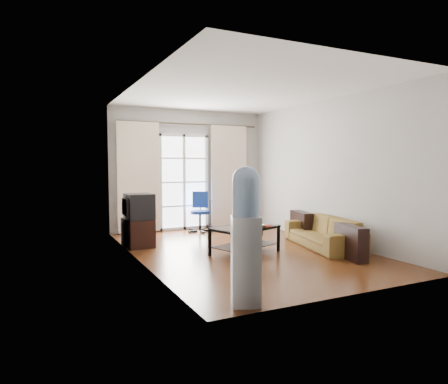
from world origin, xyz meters
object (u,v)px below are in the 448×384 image
object	(u,v)px
coffee_table	(245,236)
water_cooler	(246,233)
sofa	(323,232)
task_chair	(200,220)
tv_stand	(138,232)
crt_tv	(138,206)

from	to	relation	value
coffee_table	water_cooler	size ratio (longest dim) A/B	0.87
sofa	task_chair	size ratio (longest dim) A/B	2.22
water_cooler	coffee_table	bearing A→B (deg)	84.11
task_chair	tv_stand	bearing A→B (deg)	-125.59
coffee_table	water_cooler	world-z (taller)	water_cooler
sofa	task_chair	world-z (taller)	task_chair
sofa	water_cooler	size ratio (longest dim) A/B	1.33
sofa	task_chair	distance (m)	2.82
crt_tv	water_cooler	distance (m)	3.47
crt_tv	water_cooler	world-z (taller)	water_cooler
tv_stand	water_cooler	bearing A→B (deg)	-88.15
coffee_table	sofa	bearing A→B (deg)	-5.80
crt_tv	water_cooler	bearing A→B (deg)	-87.72
task_chair	water_cooler	world-z (taller)	water_cooler
sofa	water_cooler	distance (m)	3.34
tv_stand	crt_tv	size ratio (longest dim) A/B	1.29
coffee_table	crt_tv	bearing A→B (deg)	137.27
water_cooler	crt_tv	bearing A→B (deg)	117.55
sofa	coffee_table	xyz separation A→B (m)	(-1.50, 0.15, 0.02)
sofa	tv_stand	world-z (taller)	sofa
sofa	crt_tv	size ratio (longest dim) A/B	3.71
water_cooler	task_chair	bearing A→B (deg)	96.32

